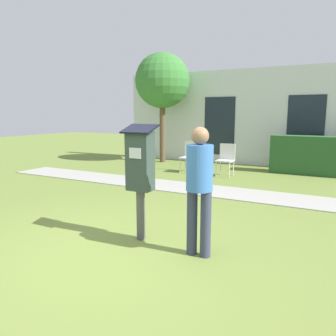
{
  "coord_description": "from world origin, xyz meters",
  "views": [
    {
      "loc": [
        2.45,
        -3.12,
        1.73
      ],
      "look_at": [
        0.53,
        0.48,
        1.05
      ],
      "focal_mm": 35.0,
      "sensor_mm": 36.0,
      "label": 1
    }
  ],
  "objects_px": {
    "outdoor_chair_left": "(190,154)",
    "outdoor_chair_middle": "(226,157)",
    "parking_meter": "(140,167)",
    "person_standing": "(199,182)"
  },
  "relations": [
    {
      "from": "outdoor_chair_left",
      "to": "outdoor_chair_middle",
      "type": "height_order",
      "value": "same"
    },
    {
      "from": "parking_meter",
      "to": "outdoor_chair_left",
      "type": "height_order",
      "value": "parking_meter"
    },
    {
      "from": "person_standing",
      "to": "parking_meter",
      "type": "bearing_deg",
      "value": -151.05
    },
    {
      "from": "person_standing",
      "to": "outdoor_chair_middle",
      "type": "distance_m",
      "value": 5.39
    },
    {
      "from": "parking_meter",
      "to": "person_standing",
      "type": "xyz_separation_m",
      "value": [
        0.91,
        -0.11,
        -0.09
      ]
    },
    {
      "from": "person_standing",
      "to": "outdoor_chair_middle",
      "type": "xyz_separation_m",
      "value": [
        -1.36,
        5.2,
        -0.4
      ]
    },
    {
      "from": "person_standing",
      "to": "outdoor_chair_left",
      "type": "distance_m",
      "value": 5.88
    },
    {
      "from": "outdoor_chair_left",
      "to": "outdoor_chair_middle",
      "type": "distance_m",
      "value": 1.16
    },
    {
      "from": "parking_meter",
      "to": "outdoor_chair_left",
      "type": "distance_m",
      "value": 5.46
    },
    {
      "from": "parking_meter",
      "to": "outdoor_chair_middle",
      "type": "xyz_separation_m",
      "value": [
        -0.45,
        5.09,
        -0.49
      ]
    }
  ]
}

